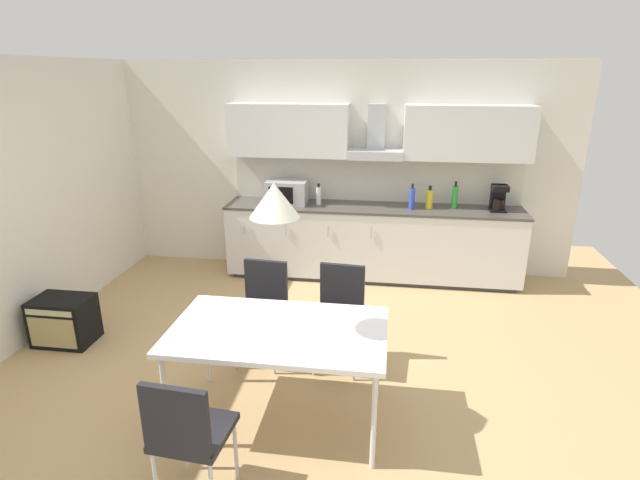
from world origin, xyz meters
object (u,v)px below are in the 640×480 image
coffee_maker (498,198)px  bottle_green (455,197)px  dining_table (278,334)px  bottle_yellow (429,199)px  guitar_amp (64,320)px  pendant_lamp (274,200)px  bottle_blue (412,198)px  chair_far_left (263,301)px  chair_far_right (340,306)px  microwave (287,192)px  bottle_white (319,195)px  chair_near_left (186,430)px

coffee_maker → bottle_green: size_ratio=0.95×
coffee_maker → dining_table: size_ratio=0.20×
bottle_yellow → dining_table: bearing=-112.9°
guitar_amp → pendant_lamp: 2.75m
bottle_blue → dining_table: 2.90m
chair_far_left → chair_far_right: same height
bottle_blue → chair_far_left: 2.35m
bottle_green → chair_far_right: (-1.12, -2.01, -0.49)m
microwave → bottle_white: size_ratio=1.88×
microwave → bottle_blue: (1.47, -0.05, -0.01)m
microwave → pendant_lamp: bearing=-79.6°
bottle_green → pendant_lamp: bearing=-117.2°
coffee_maker → bottle_white: bearing=-179.5°
bottle_blue → bottle_yellow: size_ratio=1.10×
microwave → chair_near_left: bearing=-87.3°
bottle_blue → dining_table: bearing=-109.6°
bottle_green → dining_table: 3.20m
chair_near_left → guitar_amp: bearing=139.4°
coffee_maker → chair_far_right: size_ratio=0.34×
guitar_amp → coffee_maker: bearing=25.8°
bottle_white → chair_far_left: bearing=-95.7°
bottle_green → chair_near_left: 4.10m
microwave → dining_table: microwave is taller
dining_table → chair_far_right: (0.34, 0.82, -0.16)m
bottle_blue → chair_near_left: (-1.30, -3.54, -0.49)m
dining_table → chair_near_left: bearing=-112.5°
dining_table → bottle_yellow: bearing=67.1°
chair_far_left → bottle_yellow: bearing=52.6°
coffee_maker → guitar_amp: bearing=-154.2°
bottle_white → chair_far_right: bearing=-76.6°
bottle_blue → chair_far_left: size_ratio=0.34×
bottle_white → pendant_lamp: bearing=-87.3°
pendant_lamp → chair_far_left: bearing=111.7°
chair_near_left → microwave: bearing=92.7°
chair_near_left → guitar_amp: size_ratio=1.67×
bottle_white → bottle_green: (1.59, 0.05, 0.03)m
chair_far_right → pendant_lamp: bearing=-112.5°
microwave → guitar_amp: bearing=-130.8°
bottle_blue → guitar_amp: 3.81m
microwave → guitar_amp: 2.74m
chair_far_left → bottle_white: bearing=84.3°
microwave → dining_table: 2.84m
bottle_blue → bottle_white: bearing=176.7°
bottle_white → bottle_yellow: size_ratio=0.95×
guitar_amp → bottle_blue: bearing=31.2°
microwave → coffee_maker: 2.44m
coffee_maker → bottle_blue: bearing=-175.2°
bottle_yellow → coffee_maker: bearing=2.0°
guitar_amp → pendant_lamp: bearing=-19.6°
bottle_yellow → guitar_amp: (-3.39, -1.98, -0.79)m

